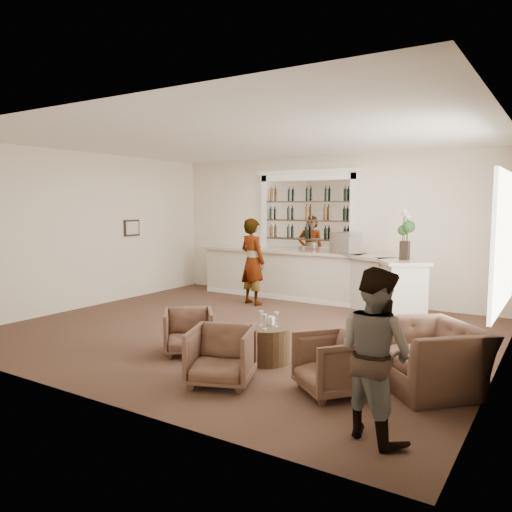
% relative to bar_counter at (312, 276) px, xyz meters
% --- Properties ---
extents(ground, '(8.00, 8.00, 0.00)m').
position_rel_bar_counter_xyz_m(ground, '(0.16, -3.00, -0.57)').
color(ground, brown).
rests_on(ground, ground).
extents(room_shell, '(8.04, 7.02, 3.32)m').
position_rel_bar_counter_xyz_m(room_shell, '(0.33, -2.29, 1.77)').
color(room_shell, '#F5E6CB').
rests_on(room_shell, ground).
extents(bar_counter, '(5.72, 1.80, 1.14)m').
position_rel_bar_counter_xyz_m(bar_counter, '(0.00, 0.00, 0.00)').
color(bar_counter, beige).
rests_on(bar_counter, ground).
extents(back_bar_alcove, '(2.64, 0.25, 3.00)m').
position_rel_bar_counter_xyz_m(back_bar_alcove, '(-0.34, 0.41, 1.46)').
color(back_bar_alcove, white).
rests_on(back_bar_alcove, ground).
extents(cocktail_table, '(0.64, 0.64, 0.50)m').
position_rel_bar_counter_xyz_m(cocktail_table, '(1.39, -4.27, -0.32)').
color(cocktail_table, brown).
rests_on(cocktail_table, ground).
extents(sommelier, '(0.80, 0.64, 1.90)m').
position_rel_bar_counter_xyz_m(sommelier, '(-0.97, -0.97, 0.38)').
color(sommelier, gray).
rests_on(sommelier, ground).
extents(guest, '(0.98, 0.89, 1.63)m').
position_rel_bar_counter_xyz_m(guest, '(3.41, -5.66, 0.24)').
color(guest, gray).
rests_on(guest, ground).
extents(armchair_left, '(1.00, 1.01, 0.66)m').
position_rel_bar_counter_xyz_m(armchair_left, '(0.18, -4.53, -0.25)').
color(armchair_left, brown).
rests_on(armchair_left, ground).
extents(armchair_center, '(0.99, 1.00, 0.71)m').
position_rel_bar_counter_xyz_m(armchair_center, '(1.35, -5.31, -0.22)').
color(armchair_center, brown).
rests_on(armchair_center, ground).
extents(armchair_right, '(1.07, 1.07, 0.70)m').
position_rel_bar_counter_xyz_m(armchair_right, '(2.64, -4.87, -0.22)').
color(armchair_right, brown).
rests_on(armchair_right, ground).
extents(armchair_far, '(1.60, 1.60, 0.78)m').
position_rel_bar_counter_xyz_m(armchair_far, '(3.56, -4.12, -0.18)').
color(armchair_far, brown).
rests_on(armchair_far, ground).
extents(espresso_machine, '(0.63, 0.58, 0.46)m').
position_rel_bar_counter_xyz_m(espresso_machine, '(0.82, -0.05, 0.80)').
color(espresso_machine, '#B0B1B5').
rests_on(espresso_machine, bar_counter).
extents(flower_vase, '(0.26, 0.26, 0.97)m').
position_rel_bar_counter_xyz_m(flower_vase, '(2.23, -0.54, 1.11)').
color(flower_vase, black).
rests_on(flower_vase, bar_counter).
extents(wine_glass_bar_left, '(0.07, 0.07, 0.21)m').
position_rel_bar_counter_xyz_m(wine_glass_bar_left, '(0.09, -0.07, 0.67)').
color(wine_glass_bar_left, white).
rests_on(wine_glass_bar_left, bar_counter).
extents(wine_glass_bar_right, '(0.07, 0.07, 0.21)m').
position_rel_bar_counter_xyz_m(wine_glass_bar_right, '(0.68, 0.10, 0.67)').
color(wine_glass_bar_right, white).
rests_on(wine_glass_bar_right, bar_counter).
extents(wine_glass_tbl_a, '(0.07, 0.07, 0.21)m').
position_rel_bar_counter_xyz_m(wine_glass_tbl_a, '(1.27, -4.24, 0.03)').
color(wine_glass_tbl_a, white).
rests_on(wine_glass_tbl_a, cocktail_table).
extents(wine_glass_tbl_b, '(0.07, 0.07, 0.21)m').
position_rel_bar_counter_xyz_m(wine_glass_tbl_b, '(1.49, -4.19, 0.03)').
color(wine_glass_tbl_b, white).
rests_on(wine_glass_tbl_b, cocktail_table).
extents(wine_glass_tbl_c, '(0.07, 0.07, 0.21)m').
position_rel_bar_counter_xyz_m(wine_glass_tbl_c, '(1.43, -4.40, 0.03)').
color(wine_glass_tbl_c, white).
rests_on(wine_glass_tbl_c, cocktail_table).
extents(napkin_holder, '(0.08, 0.08, 0.12)m').
position_rel_bar_counter_xyz_m(napkin_holder, '(1.37, -4.13, -0.01)').
color(napkin_holder, white).
rests_on(napkin_holder, cocktail_table).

